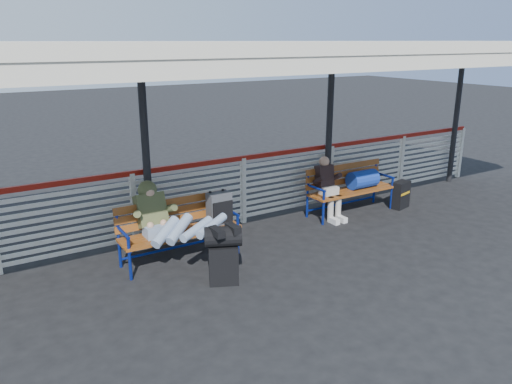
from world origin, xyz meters
TOP-DOWN VIEW (x-y plane):
  - ground at (0.00, 0.00)m, footprint 60.00×60.00m
  - fence at (0.00, 1.90)m, footprint 12.08×0.08m
  - canopy at (-0.00, 0.87)m, footprint 12.60×3.60m
  - luggage_stack at (-1.42, -0.01)m, footprint 0.56×0.45m
  - bench_left at (-1.39, 1.02)m, footprint 1.80×0.56m
  - bench_right at (2.13, 1.30)m, footprint 1.80×0.56m
  - traveler_man at (-1.77, 0.68)m, footprint 0.93×1.64m
  - companion_person at (1.45, 1.29)m, footprint 0.32×0.66m
  - suitcase_side at (3.05, 1.00)m, footprint 0.43×0.32m

SIDE VIEW (x-z plane):
  - ground at x=0.00m, z-range 0.00..0.00m
  - suitcase_side at x=3.05m, z-range 0.00..0.54m
  - luggage_stack at x=-1.42m, z-range 0.04..0.85m
  - bench_right at x=2.13m, z-range 0.13..1.05m
  - companion_person at x=1.45m, z-range 0.02..1.17m
  - bench_left at x=-1.39m, z-range 0.13..1.09m
  - fence at x=0.00m, z-range 0.04..1.28m
  - traveler_man at x=-1.77m, z-range 0.32..1.09m
  - canopy at x=0.00m, z-range 1.46..4.62m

